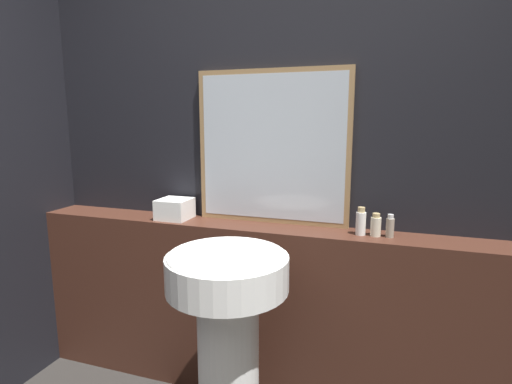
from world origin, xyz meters
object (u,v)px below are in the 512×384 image
(conditioner_bottle, at_px, (376,226))
(lotion_bottle, at_px, (390,227))
(pedestal_sink, at_px, (228,332))
(mirror, at_px, (272,148))
(towel_stack, at_px, (175,209))
(shampoo_bottle, at_px, (361,222))

(conditioner_bottle, height_order, lotion_bottle, same)
(pedestal_sink, height_order, lotion_bottle, lotion_bottle)
(mirror, xyz_separation_m, towel_stack, (-0.52, -0.09, -0.34))
(pedestal_sink, height_order, conditioner_bottle, conditioner_bottle)
(pedestal_sink, bearing_deg, towel_stack, 136.74)
(pedestal_sink, relative_size, shampoo_bottle, 7.11)
(pedestal_sink, relative_size, lotion_bottle, 8.72)
(mirror, bearing_deg, lotion_bottle, -8.99)
(shampoo_bottle, bearing_deg, mirror, 168.53)
(towel_stack, relative_size, shampoo_bottle, 1.27)
(conditioner_bottle, xyz_separation_m, lotion_bottle, (0.06, 0.00, -0.00))
(lotion_bottle, bearing_deg, shampoo_bottle, 180.00)
(pedestal_sink, bearing_deg, shampoo_bottle, 44.78)
(mirror, height_order, conditioner_bottle, mirror)
(pedestal_sink, xyz_separation_m, mirror, (0.02, 0.57, 0.72))
(conditioner_bottle, bearing_deg, pedestal_sink, -138.99)
(shampoo_bottle, relative_size, lotion_bottle, 1.23)
(pedestal_sink, bearing_deg, mirror, 88.27)
(towel_stack, relative_size, lotion_bottle, 1.56)
(towel_stack, bearing_deg, mirror, 10.17)
(mirror, relative_size, lotion_bottle, 7.40)
(mirror, xyz_separation_m, lotion_bottle, (0.59, -0.09, -0.34))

